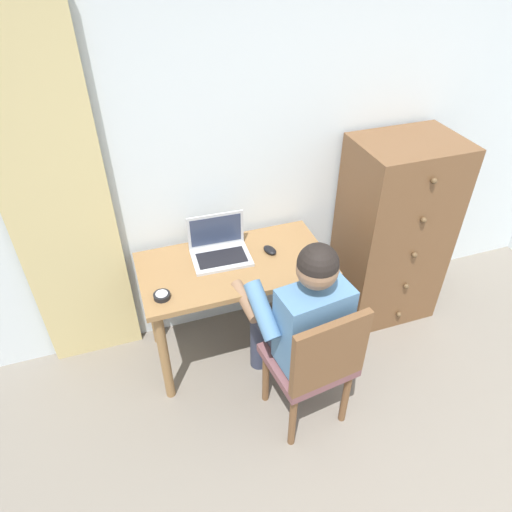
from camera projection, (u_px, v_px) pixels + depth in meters
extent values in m
cube|color=silver|center=(281.00, 146.00, 2.77)|extent=(4.80, 0.05, 2.50)
cube|color=#CCB77A|center=(60.00, 212.00, 2.49)|extent=(0.55, 0.03, 2.18)
cube|color=olive|center=(234.00, 265.00, 2.73)|extent=(1.11, 0.58, 0.03)
cylinder|color=olive|center=(164.00, 357.00, 2.65)|extent=(0.06, 0.06, 0.70)
cylinder|color=olive|center=(323.00, 317.00, 2.90)|extent=(0.06, 0.06, 0.70)
cylinder|color=olive|center=(152.00, 303.00, 3.00)|extent=(0.06, 0.06, 0.70)
cylinder|color=olive|center=(294.00, 272.00, 3.25)|extent=(0.06, 0.06, 0.70)
cube|color=brown|center=(392.00, 233.00, 3.10)|extent=(0.65, 0.48, 1.31)
sphere|color=brown|center=(399.00, 314.00, 3.22)|extent=(0.04, 0.04, 0.04)
sphere|color=brown|center=(406.00, 286.00, 3.06)|extent=(0.04, 0.04, 0.04)
sphere|color=brown|center=(414.00, 255.00, 2.90)|extent=(0.04, 0.04, 0.04)
sphere|color=brown|center=(424.00, 220.00, 2.75)|extent=(0.04, 0.04, 0.04)
sphere|color=brown|center=(434.00, 181.00, 2.59)|extent=(0.04, 0.04, 0.04)
cube|color=brown|center=(308.00, 360.00, 2.51)|extent=(0.47, 0.45, 0.05)
cube|color=brown|center=(330.00, 354.00, 2.24)|extent=(0.42, 0.09, 0.42)
cylinder|color=brown|center=(315.00, 357.00, 2.83)|extent=(0.04, 0.04, 0.42)
cylinder|color=brown|center=(266.00, 376.00, 2.71)|extent=(0.04, 0.04, 0.42)
cylinder|color=brown|center=(345.00, 397.00, 2.60)|extent=(0.04, 0.04, 0.42)
cylinder|color=brown|center=(293.00, 420.00, 2.48)|extent=(0.04, 0.04, 0.42)
cylinder|color=#33384C|center=(302.00, 322.00, 2.67)|extent=(0.19, 0.41, 0.14)
cylinder|color=#33384C|center=(275.00, 332.00, 2.61)|extent=(0.19, 0.41, 0.14)
cylinder|color=#33384C|center=(284.00, 329.00, 2.96)|extent=(0.11, 0.11, 0.49)
cylinder|color=#33384C|center=(259.00, 338.00, 2.90)|extent=(0.11, 0.11, 0.49)
cube|color=teal|center=(313.00, 325.00, 2.34)|extent=(0.38, 0.24, 0.46)
cylinder|color=teal|center=(337.00, 285.00, 2.45)|extent=(0.13, 0.31, 0.25)
cylinder|color=teal|center=(262.00, 310.00, 2.30)|extent=(0.13, 0.31, 0.25)
cylinder|color=#846047|center=(315.00, 278.00, 2.66)|extent=(0.10, 0.27, 0.11)
cylinder|color=#846047|center=(246.00, 301.00, 2.51)|extent=(0.10, 0.27, 0.11)
sphere|color=#846047|center=(317.00, 269.00, 2.12)|extent=(0.20, 0.20, 0.20)
sphere|color=black|center=(318.00, 264.00, 2.10)|extent=(0.20, 0.20, 0.20)
cube|color=#B7BABF|center=(221.00, 258.00, 2.74)|extent=(0.35, 0.25, 0.02)
cube|color=black|center=(222.00, 258.00, 2.73)|extent=(0.29, 0.17, 0.00)
cube|color=#B7BABF|center=(216.00, 230.00, 2.76)|extent=(0.34, 0.02, 0.22)
cube|color=#2D3851|center=(216.00, 230.00, 2.76)|extent=(0.31, 0.01, 0.18)
ellipsoid|color=black|center=(270.00, 250.00, 2.79)|extent=(0.09, 0.11, 0.03)
cylinder|color=black|center=(162.00, 296.00, 2.47)|extent=(0.09, 0.09, 0.03)
cylinder|color=silver|center=(162.00, 294.00, 2.46)|extent=(0.06, 0.06, 0.00)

